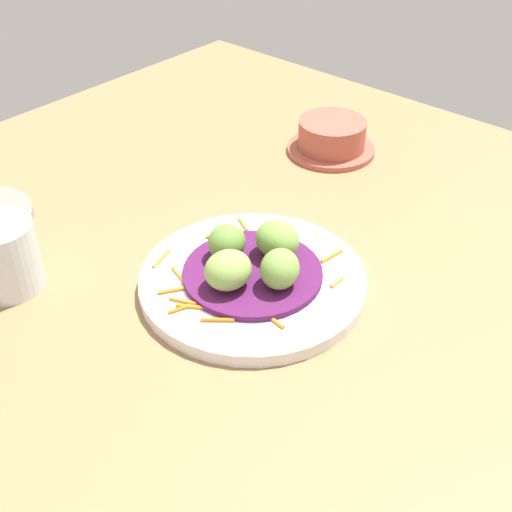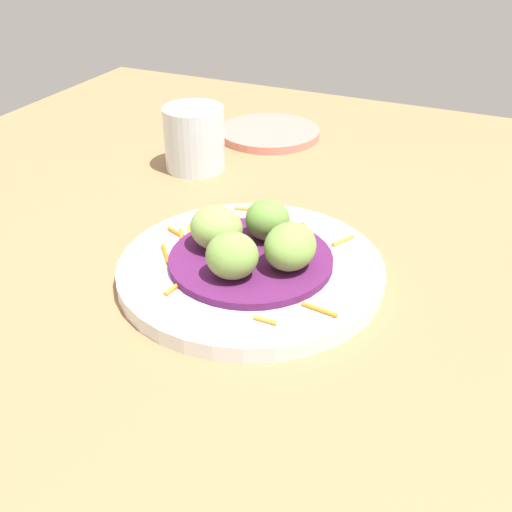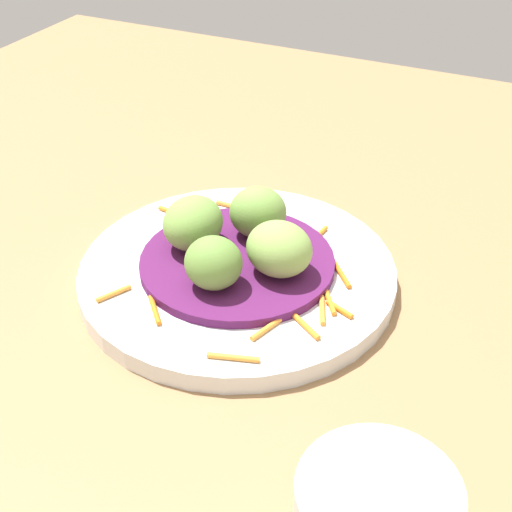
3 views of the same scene
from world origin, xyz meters
The scene contains 10 objects.
table_surface centered at (0.00, 0.00, 1.00)cm, with size 110.00×110.00×2.00cm, color #936D47.
main_plate centered at (0.16, -2.48, 2.76)cm, with size 24.85×24.85×1.53cm, color silver.
cabbage_bed centered at (0.16, -2.48, 3.90)cm, with size 15.24×15.24×0.74cm, color #51194C.
carrot_garnish centered at (-2.89, -0.36, 3.73)cm, with size 20.39×18.35×0.40cm.
guac_scoop_left centered at (-3.62, -2.30, 6.33)cm, with size 4.59×5.13×4.14cm, color #84A851.
guac_scoop_center centered at (-0.02, -6.25, 6.39)cm, with size 4.07×4.60×4.26cm, color #759E47.
guac_scoop_right centered at (3.93, -2.66, 6.36)cm, with size 4.53×5.14×4.19cm, color #759E47.
guac_scoop_back centered at (0.33, 1.29, 6.26)cm, with size 4.10×4.29×3.99cm, color olive.
side_plate_small centered at (-13.34, 32.20, 2.54)cm, with size 14.45×14.45×1.09cm, color tan.
water_glass centered at (-17.37, 17.85, 5.97)cm, with size 7.61×7.61×7.95cm, color silver.
Camera 2 is at (21.33, -47.70, 34.62)cm, focal length 44.49 mm.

